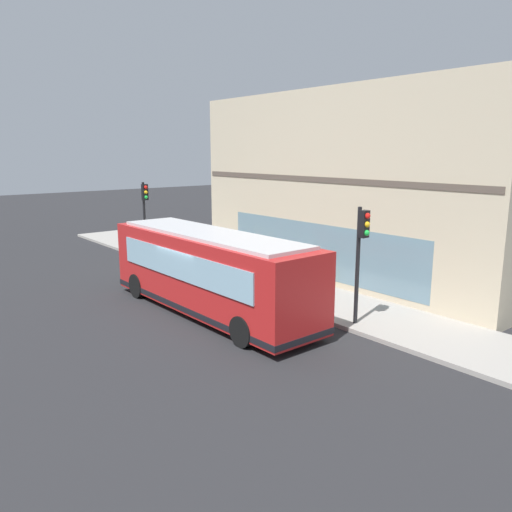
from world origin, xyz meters
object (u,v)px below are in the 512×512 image
pedestrian_near_building_entrance (182,246)px  city_bus_nearside (209,272)px  pedestrian_near_hydrant (182,241)px  fire_hydrant (318,279)px  newspaper_vending_box (238,262)px  traffic_light_near_corner (361,244)px  traffic_light_down_block (145,204)px  pedestrian_walking_along_curb (217,249)px  pedestrian_by_light_pole (198,242)px

pedestrian_near_building_entrance → city_bus_nearside: bearing=-114.0°
city_bus_nearside → pedestrian_near_hydrant: 9.58m
fire_hydrant → newspaper_vending_box: size_ratio=0.82×
traffic_light_near_corner → fire_hydrant: 5.38m
traffic_light_down_block → fire_hydrant: bearing=-79.0°
pedestrian_walking_along_curb → pedestrian_by_light_pole: (0.39, 2.32, 0.00)m
pedestrian_near_hydrant → newspaper_vending_box: 4.51m
newspaper_vending_box → pedestrian_walking_along_curb: bearing=104.8°
pedestrian_near_hydrant → newspaper_vending_box: bearing=-84.4°
pedestrian_near_hydrant → pedestrian_near_building_entrance: 1.29m
city_bus_nearside → traffic_light_near_corner: bearing=-57.0°
traffic_light_near_corner → fire_hydrant: bearing=60.5°
traffic_light_near_corner → traffic_light_down_block: 15.69m
traffic_light_down_block → city_bus_nearside: bearing=-105.7°
city_bus_nearside → pedestrian_by_light_pole: 9.06m
city_bus_nearside → traffic_light_near_corner: traffic_light_near_corner is taller
fire_hydrant → pedestrian_near_building_entrance: 8.26m
city_bus_nearside → fire_hydrant: city_bus_nearside is taller
pedestrian_by_light_pole → city_bus_nearside: bearing=-120.2°
pedestrian_walking_along_curb → pedestrian_by_light_pole: pedestrian_by_light_pole is taller
traffic_light_down_block → fire_hydrant: traffic_light_down_block is taller
pedestrian_walking_along_curb → fire_hydrant: bearing=-78.7°
traffic_light_down_block → pedestrian_near_hydrant: bearing=-68.6°
city_bus_nearside → pedestrian_walking_along_curb: (4.16, 5.51, -0.46)m
fire_hydrant → pedestrian_near_hydrant: bearing=98.0°
traffic_light_near_corner → pedestrian_by_light_pole: size_ratio=2.44×
traffic_light_near_corner → pedestrian_by_light_pole: 12.65m
pedestrian_near_building_entrance → fire_hydrant: bearing=-76.1°
city_bus_nearside → pedestrian_walking_along_curb: 6.92m
city_bus_nearside → pedestrian_near_hydrant: size_ratio=6.03×
pedestrian_near_hydrant → pedestrian_by_light_pole: bearing=-60.3°
traffic_light_down_block → fire_hydrant: (2.23, -11.51, -2.48)m
pedestrian_near_hydrant → pedestrian_walking_along_curb: bearing=-88.3°
fire_hydrant → pedestrian_near_building_entrance: size_ratio=0.47×
pedestrian_near_hydrant → pedestrian_by_light_pole: (0.48, -0.84, -0.02)m
traffic_light_down_block → pedestrian_near_hydrant: traffic_light_down_block is taller
pedestrian_near_building_entrance → newspaper_vending_box: size_ratio=1.74×
pedestrian_near_building_entrance → pedestrian_walking_along_curb: bearing=-69.2°
pedestrian_near_building_entrance → traffic_light_near_corner: bearing=-91.8°
traffic_light_near_corner → pedestrian_walking_along_curb: traffic_light_near_corner is taller
pedestrian_near_hydrant → pedestrian_near_building_entrance: pedestrian_near_hydrant is taller
newspaper_vending_box → pedestrian_near_building_entrance: bearing=108.6°
pedestrian_by_light_pole → newspaper_vending_box: (-0.04, -3.62, -0.49)m
pedestrian_near_hydrant → newspaper_vending_box: pedestrian_near_hydrant is taller
traffic_light_down_block → pedestrian_near_building_entrance: size_ratio=2.60×
pedestrian_walking_along_curb → newspaper_vending_box: 1.43m
traffic_light_near_corner → traffic_light_down_block: bearing=89.5°
fire_hydrant → pedestrian_near_building_entrance: pedestrian_near_building_entrance is taller
traffic_light_down_block → newspaper_vending_box: size_ratio=4.53×
traffic_light_down_block → pedestrian_by_light_pole: size_ratio=2.48×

